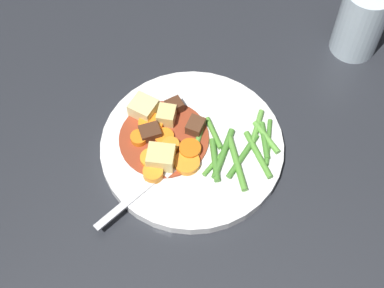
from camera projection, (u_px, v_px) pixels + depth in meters
name	position (u px, v px, depth m)	size (l,w,h in m)	color
ground_plane	(192.00, 150.00, 0.81)	(3.00, 3.00, 0.00)	#26282D
dinner_plate	(192.00, 147.00, 0.80)	(0.26, 0.26, 0.02)	white
stew_sauce	(164.00, 140.00, 0.79)	(0.13, 0.13, 0.00)	#93381E
carrot_slice_0	(189.00, 149.00, 0.78)	(0.03, 0.03, 0.01)	orange
carrot_slice_1	(151.00, 124.00, 0.80)	(0.03, 0.03, 0.01)	orange
carrot_slice_2	(153.00, 173.00, 0.76)	(0.03, 0.03, 0.01)	orange
carrot_slice_3	(165.00, 136.00, 0.79)	(0.03, 0.03, 0.01)	orange
carrot_slice_4	(171.00, 146.00, 0.78)	(0.02, 0.02, 0.01)	orange
carrot_slice_5	(151.00, 159.00, 0.77)	(0.03, 0.03, 0.01)	orange
carrot_slice_6	(139.00, 138.00, 0.79)	(0.02, 0.02, 0.01)	orange
carrot_slice_7	(188.00, 163.00, 0.77)	(0.04, 0.04, 0.01)	orange
potato_chunk_0	(144.00, 108.00, 0.81)	(0.03, 0.03, 0.02)	#EAD68C
potato_chunk_1	(161.00, 158.00, 0.76)	(0.03, 0.04, 0.03)	#E5CC7A
potato_chunk_2	(166.00, 116.00, 0.80)	(0.03, 0.02, 0.02)	#E5CC7A
meat_chunk_0	(198.00, 127.00, 0.80)	(0.02, 0.03, 0.02)	#56331E
meat_chunk_1	(149.00, 136.00, 0.79)	(0.02, 0.03, 0.02)	#4C2B19
meat_chunk_2	(175.00, 106.00, 0.81)	(0.02, 0.02, 0.02)	#4C2B19
green_bean_0	(264.00, 140.00, 0.79)	(0.01, 0.01, 0.06)	#4C8E33
green_bean_1	(215.00, 162.00, 0.77)	(0.01, 0.01, 0.05)	#599E38
green_bean_2	(214.00, 133.00, 0.80)	(0.01, 0.01, 0.05)	#599E38
green_bean_3	(257.00, 128.00, 0.80)	(0.01, 0.01, 0.06)	#66AD42
green_bean_4	(243.00, 156.00, 0.78)	(0.01, 0.01, 0.08)	#4C8E33
green_bean_5	(258.00, 152.00, 0.78)	(0.01, 0.01, 0.08)	#599E38
green_bean_6	(198.00, 139.00, 0.79)	(0.01, 0.01, 0.07)	#66AD42
green_bean_7	(223.00, 153.00, 0.78)	(0.01, 0.01, 0.08)	#4C8E33
green_bean_8	(266.00, 137.00, 0.79)	(0.01, 0.01, 0.06)	#66AD42
green_bean_9	(237.00, 163.00, 0.77)	(0.01, 0.01, 0.08)	#599E38
green_bean_10	(268.00, 142.00, 0.79)	(0.01, 0.01, 0.07)	#4C8E33
green_bean_11	(215.00, 160.00, 0.77)	(0.01, 0.01, 0.07)	#4C8E33
fork	(150.00, 183.00, 0.76)	(0.11, 0.15, 0.00)	silver
water_glass	(361.00, 21.00, 0.86)	(0.07, 0.07, 0.12)	silver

